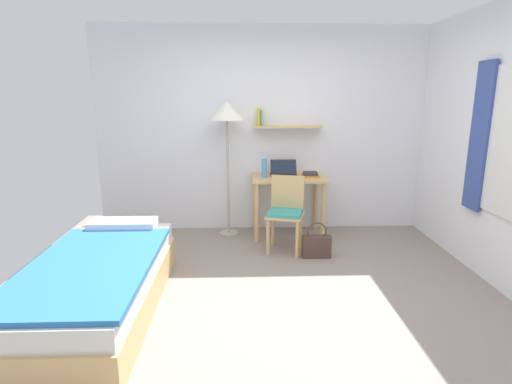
{
  "coord_description": "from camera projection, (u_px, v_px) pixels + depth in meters",
  "views": [
    {
      "loc": [
        -0.35,
        -3.25,
        1.75
      ],
      "look_at": [
        -0.21,
        0.51,
        0.85
      ],
      "focal_mm": 28.52,
      "sensor_mm": 36.0,
      "label": 1
    }
  ],
  "objects": [
    {
      "name": "water_bottle",
      "position": [
        264.0,
        168.0,
        4.96
      ],
      "size": [
        0.07,
        0.07,
        0.24
      ],
      "primitive_type": "cylinder",
      "color": "#4C99DB",
      "rests_on": "desk"
    },
    {
      "name": "ground_plane",
      "position": [
        282.0,
        299.0,
        3.58
      ],
      "size": [
        5.28,
        5.28,
        0.0
      ],
      "primitive_type": "plane",
      "color": "gray"
    },
    {
      "name": "laptop",
      "position": [
        284.0,
        171.0,
        5.13
      ],
      "size": [
        0.34,
        0.21,
        0.19
      ],
      "color": "black",
      "rests_on": "desk"
    },
    {
      "name": "desk_chair",
      "position": [
        286.0,
        210.0,
        4.62
      ],
      "size": [
        0.48,
        0.47,
        0.85
      ],
      "color": "tan",
      "rests_on": "ground_plane"
    },
    {
      "name": "standing_lamp",
      "position": [
        227.0,
        117.0,
        4.91
      ],
      "size": [
        0.44,
        0.44,
        1.68
      ],
      "color": "#B2A893",
      "rests_on": "ground_plane"
    },
    {
      "name": "book_stack",
      "position": [
        310.0,
        175.0,
        5.05
      ],
      "size": [
        0.2,
        0.23,
        0.06
      ],
      "color": "orange",
      "rests_on": "desk"
    },
    {
      "name": "wall_back",
      "position": [
        269.0,
        131.0,
        5.24
      ],
      "size": [
        4.4,
        0.27,
        2.6
      ],
      "color": "white",
      "rests_on": "ground_plane"
    },
    {
      "name": "bed",
      "position": [
        98.0,
        284.0,
        3.33
      ],
      "size": [
        0.94,
        2.06,
        0.54
      ],
      "color": "tan",
      "rests_on": "ground_plane"
    },
    {
      "name": "desk",
      "position": [
        288.0,
        188.0,
        5.1
      ],
      "size": [
        0.9,
        0.59,
        0.76
      ],
      "color": "tan",
      "rests_on": "ground_plane"
    },
    {
      "name": "handbag",
      "position": [
        316.0,
        245.0,
        4.47
      ],
      "size": [
        0.31,
        0.11,
        0.4
      ],
      "color": "#4C382D",
      "rests_on": "ground_plane"
    }
  ]
}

